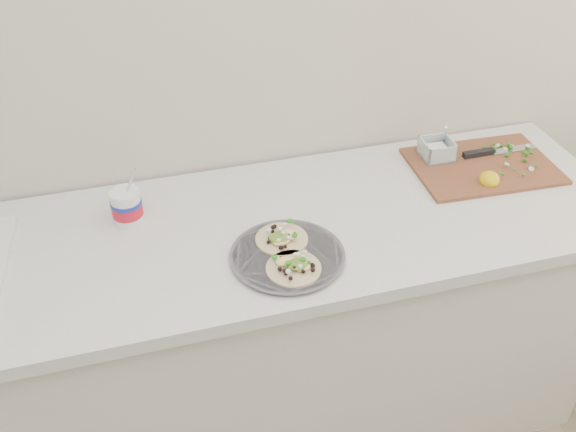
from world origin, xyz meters
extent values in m
cube|color=beige|center=(0.00, 1.73, 1.30)|extent=(3.50, 0.05, 2.60)
cube|color=silver|center=(0.00, 1.43, 0.43)|extent=(2.40, 0.62, 0.86)
cube|color=silver|center=(0.00, 1.41, 0.88)|extent=(2.44, 0.66, 0.04)
cylinder|color=#55545B|center=(0.19, 1.27, 0.91)|extent=(0.29, 0.29, 0.01)
cylinder|color=#55545B|center=(0.19, 1.27, 0.91)|extent=(0.30, 0.30, 0.00)
cylinder|color=white|center=(-0.19, 1.54, 0.95)|extent=(0.08, 0.08, 0.10)
cylinder|color=red|center=(-0.19, 1.54, 0.95)|extent=(0.09, 0.09, 0.04)
cylinder|color=#192D99|center=(-0.19, 1.54, 0.97)|extent=(0.09, 0.09, 0.01)
cube|color=brown|center=(0.90, 1.52, 0.91)|extent=(0.45, 0.33, 0.01)
cube|color=white|center=(0.78, 1.60, 0.93)|extent=(0.06, 0.06, 0.03)
ellipsoid|color=yellow|center=(0.87, 1.43, 0.93)|extent=(0.06, 0.06, 0.05)
cube|color=silver|center=(1.04, 1.57, 0.91)|extent=(0.16, 0.03, 0.00)
cube|color=black|center=(0.91, 1.57, 0.92)|extent=(0.11, 0.02, 0.02)
camera|label=1|loc=(-0.16, 0.04, 1.99)|focal=40.00mm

